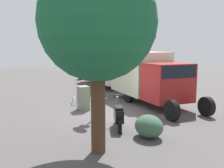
# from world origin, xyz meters

# --- Properties ---
(ground_plane) EXTENTS (60.00, 60.00, 0.00)m
(ground_plane) POSITION_xyz_m (0.00, 0.00, 0.00)
(ground_plane) COLOR #4D4848
(box_truck_near) EXTENTS (6.81, 2.32, 2.85)m
(box_truck_near) POSITION_xyz_m (1.84, -2.83, 1.58)
(box_truck_near) COLOR black
(box_truck_near) RESTS_ON ground
(box_truck_far) EXTENTS (8.45, 2.21, 2.81)m
(box_truck_far) POSITION_xyz_m (8.91, -2.98, 1.58)
(box_truck_far) COLOR black
(box_truck_far) RESTS_ON ground
(motorcycle) EXTENTS (1.75, 0.79, 1.20)m
(motorcycle) POSITION_xyz_m (-1.80, 0.56, 0.52)
(motorcycle) COLOR black
(motorcycle) RESTS_ON ground
(stop_sign) EXTENTS (0.71, 0.33, 2.79)m
(stop_sign) POSITION_xyz_m (-0.15, 0.95, 1.85)
(stop_sign) COLOR #9E9EA3
(stop_sign) RESTS_ON ground
(street_tree) EXTENTS (3.38, 3.38, 5.53)m
(street_tree) POSITION_xyz_m (-3.72, 2.04, 3.81)
(street_tree) COLOR #47301E
(street_tree) RESTS_ON ground
(utility_cabinet) EXTENTS (0.59, 0.53, 1.20)m
(utility_cabinet) POSITION_xyz_m (1.61, 1.01, 0.60)
(utility_cabinet) COLOR slate
(utility_cabinet) RESTS_ON ground
(bike_rack_hoop) EXTENTS (0.85, 0.08, 0.85)m
(bike_rack_hoop) POSITION_xyz_m (2.99, 1.16, 0.00)
(bike_rack_hoop) COLOR #B7B7BC
(bike_rack_hoop) RESTS_ON ground
(shrub_near_sign) EXTENTS (0.91, 0.75, 0.62)m
(shrub_near_sign) POSITION_xyz_m (4.01, 0.26, 0.31)
(shrub_near_sign) COLOR #216D35
(shrub_near_sign) RESTS_ON ground
(shrub_mid_verge) EXTENTS (1.15, 0.94, 0.78)m
(shrub_mid_verge) POSITION_xyz_m (-3.14, -0.02, 0.39)
(shrub_mid_verge) COLOR #3A5C45
(shrub_mid_verge) RESTS_ON ground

